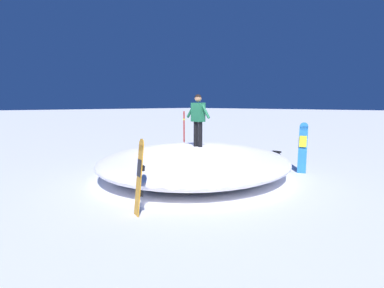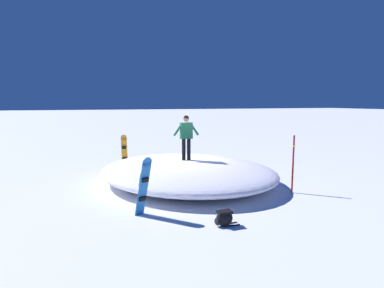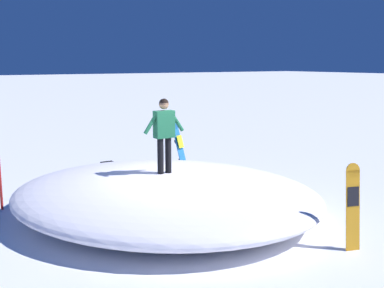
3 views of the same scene
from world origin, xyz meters
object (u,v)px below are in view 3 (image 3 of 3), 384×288
(snowboarder_standing, at_px, (164,129))
(snowboard_primary_upright, at_px, (352,205))
(snowboard_secondary_upright, at_px, (180,147))
(backpack_near, at_px, (108,168))

(snowboarder_standing, relative_size, snowboard_primary_upright, 1.04)
(snowboard_secondary_upright, xyz_separation_m, backpack_near, (1.30, 1.78, -0.67))
(snowboard_secondary_upright, bearing_deg, snowboarder_standing, 143.16)
(snowboarder_standing, relative_size, backpack_near, 2.56)
(snowboard_secondary_upright, relative_size, backpack_near, 2.57)
(backpack_near, bearing_deg, snowboard_primary_upright, -169.43)
(snowboarder_standing, distance_m, snowboard_primary_upright, 4.26)
(snowboard_primary_upright, xyz_separation_m, backpack_near, (7.87, 1.47, -0.63))
(snowboarder_standing, xyz_separation_m, backpack_near, (4.20, -0.39, -1.74))
(snowboard_primary_upright, relative_size, snowboard_secondary_upright, 0.96)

